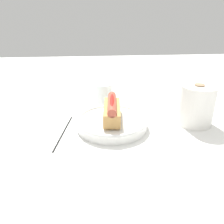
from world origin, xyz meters
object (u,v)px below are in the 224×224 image
water_glass (105,96)px  hotdog_front (112,110)px  paper_towel_roll (196,105)px  chopstick_near (63,132)px  serving_bowl (112,122)px

water_glass → hotdog_front: bearing=4.1°
water_glass → paper_towel_roll: 0.33m
water_glass → chopstick_near: (0.20, -0.14, -0.04)m
water_glass → paper_towel_roll: (0.17, 0.28, 0.02)m
paper_towel_roll → water_glass: bearing=-121.4°
hotdog_front → water_glass: hotdog_front is taller
water_glass → paper_towel_roll: size_ratio=0.67×
hotdog_front → chopstick_near: bearing=-82.5°
hotdog_front → water_glass: bearing=-175.9°
hotdog_front → chopstick_near: size_ratio=0.70×
water_glass → chopstick_near: 0.25m
paper_towel_roll → chopstick_near: size_ratio=0.61×
serving_bowl → water_glass: size_ratio=2.50×
hotdog_front → paper_towel_roll: 0.27m
hotdog_front → paper_towel_roll: bearing=91.4°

